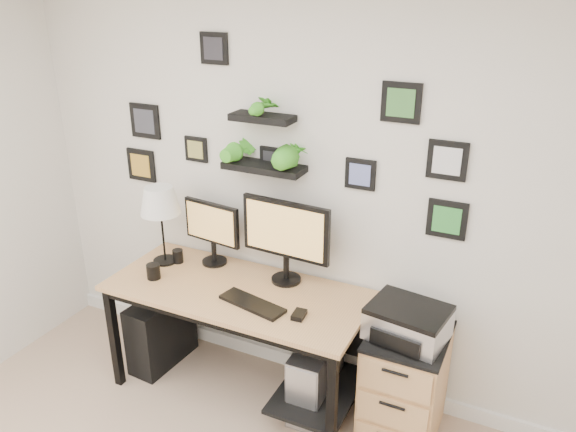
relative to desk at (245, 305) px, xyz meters
The scene contains 14 objects.
room 0.73m from the desk, 45.18° to the left, with size 4.00×4.00×4.00m.
desk is the anchor object (origin of this frame).
monitor_left 0.54m from the desk, 150.77° to the left, with size 0.42×0.18×0.43m.
monitor_right 0.51m from the desk, 42.74° to the left, with size 0.58×0.20×0.53m.
keyboard 0.25m from the desk, 48.34° to the right, with size 0.41×0.13×0.02m, color black.
mouse 0.48m from the desk, 19.46° to the right, with size 0.07×0.10×0.03m, color black.
table_lamp 0.85m from the desk, behind, with size 0.26×0.26×0.53m.
mug 0.61m from the desk, 165.81° to the right, with size 0.08×0.08×0.10m, color black.
pen_cup 0.60m from the desk, 170.00° to the left, with size 0.07×0.07×0.09m, color black.
pc_tower_black 0.77m from the desk, behind, with size 0.22×0.49×0.49m, color black.
pc_tower_grey 0.62m from the desk, ahead, with size 0.22×0.47×0.46m.
file_cabinet 1.05m from the desk, ahead, with size 0.43×0.53×0.67m.
printer 1.01m from the desk, ahead, with size 0.45×0.38×0.19m.
wall_decor 1.03m from the desk, 80.53° to the left, with size 2.30×0.18×1.03m.
Camera 1 is at (1.21, -0.91, 2.48)m, focal length 35.00 mm.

